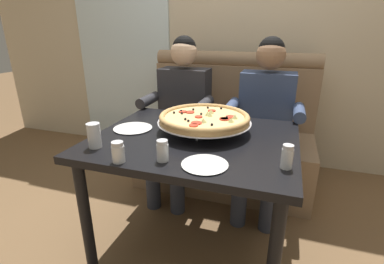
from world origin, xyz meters
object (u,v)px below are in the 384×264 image
object	(u,v)px
booth_bench	(226,138)
pizza	(204,118)
diner_right	(264,116)
plate_near_left	(133,127)
dining_table	(195,152)
shaker_parmesan	(287,158)
shaker_pepper_flakes	(118,153)
drinking_glass	(94,137)
plate_near_right	(205,163)
shaker_oregano	(163,152)
diner_left	(181,109)

from	to	relation	value
booth_bench	pizza	size ratio (longest dim) A/B	2.71
booth_bench	pizza	bearing A→B (deg)	-88.06
diner_right	plate_near_left	bearing A→B (deg)	-138.00
dining_table	shaker_parmesan	world-z (taller)	shaker_parmesan
shaker_pepper_flakes	drinking_glass	bearing A→B (deg)	151.95
dining_table	diner_right	bearing A→B (deg)	63.47
pizza	drinking_glass	xyz separation A→B (m)	(-0.46, -0.40, -0.03)
shaker_parmesan	drinking_glass	distance (m)	0.93
diner_right	plate_near_right	world-z (taller)	diner_right
dining_table	pizza	xyz separation A→B (m)	(0.03, 0.09, 0.18)
diner_right	shaker_oregano	bearing A→B (deg)	-110.66
pizza	shaker_pepper_flakes	distance (m)	0.57
shaker_parmesan	drinking_glass	size ratio (longest dim) A/B	0.84
dining_table	shaker_pepper_flakes	size ratio (longest dim) A/B	11.40
booth_bench	dining_table	size ratio (longest dim) A/B	1.32
pizza	shaker_oregano	bearing A→B (deg)	-99.75
diner_right	dining_table	bearing A→B (deg)	-116.53
pizza	shaker_parmesan	size ratio (longest dim) A/B	5.03
plate_near_right	shaker_parmesan	bearing A→B (deg)	14.10
booth_bench	plate_near_left	bearing A→B (deg)	-113.26
pizza	plate_near_left	size ratio (longest dim) A/B	2.33
plate_near_left	drinking_glass	world-z (taller)	drinking_glass
shaker_parmesan	dining_table	bearing A→B (deg)	154.45
diner_right	shaker_pepper_flakes	bearing A→B (deg)	-117.64
dining_table	diner_left	bearing A→B (deg)	116.53
pizza	booth_bench	bearing A→B (deg)	91.94
shaker_pepper_flakes	shaker_oregano	size ratio (longest dim) A/B	0.97
pizza	plate_near_right	bearing A→B (deg)	-73.73
pizza	shaker_parmesan	world-z (taller)	pizza
diner_left	shaker_pepper_flakes	bearing A→B (deg)	-84.68
plate_near_left	shaker_pepper_flakes	bearing A→B (deg)	-68.58
shaker_oregano	drinking_glass	xyz separation A→B (m)	(-0.39, 0.04, 0.01)
diner_left	pizza	world-z (taller)	diner_left
plate_near_right	dining_table	bearing A→B (deg)	114.99
booth_bench	diner_left	world-z (taller)	diner_left
plate_near_left	pizza	bearing A→B (deg)	11.46
dining_table	drinking_glass	world-z (taller)	drinking_glass
plate_near_right	drinking_glass	size ratio (longest dim) A/B	1.65
booth_bench	dining_table	bearing A→B (deg)	-90.00
booth_bench	diner_left	bearing A→B (deg)	-141.23
shaker_pepper_flakes	drinking_glass	size ratio (longest dim) A/B	0.76
shaker_pepper_flakes	plate_near_right	bearing A→B (deg)	13.22
diner_right	diner_left	bearing A→B (deg)	180.00
pizza	shaker_parmesan	xyz separation A→B (m)	(0.46, -0.33, -0.04)
shaker_pepper_flakes	plate_near_right	world-z (taller)	shaker_pepper_flakes
plate_near_right	shaker_pepper_flakes	bearing A→B (deg)	-166.78
plate_near_left	diner_left	bearing A→B (deg)	84.37
pizza	shaker_pepper_flakes	bearing A→B (deg)	-117.18
diner_right	plate_near_left	xyz separation A→B (m)	(-0.73, -0.66, 0.05)
booth_bench	shaker_pepper_flakes	distance (m)	1.42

